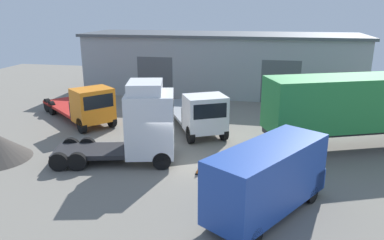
# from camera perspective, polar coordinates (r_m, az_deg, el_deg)

# --- Properties ---
(ground_plane) EXTENTS (60.00, 60.00, 0.00)m
(ground_plane) POSITION_cam_1_polar(r_m,az_deg,el_deg) (19.61, -2.12, -6.59)
(ground_plane) COLOR slate
(warehouse_building) EXTENTS (25.14, 7.01, 5.48)m
(warehouse_building) POSITION_cam_1_polar(r_m,az_deg,el_deg) (35.35, 4.39, 8.62)
(warehouse_building) COLOR #93999E
(warehouse_building) RESTS_ON ground_plane
(tractor_unit_white) EXTENTS (6.56, 3.86, 4.25)m
(tractor_unit_white) POSITION_cam_1_polar(r_m,az_deg,el_deg) (19.38, -7.60, -0.70)
(tractor_unit_white) COLOR silver
(tractor_unit_white) RESTS_ON ground_plane
(container_trailer_green) EXTENTS (11.22, 6.47, 4.21)m
(container_trailer_green) POSITION_cam_1_polar(r_m,az_deg,el_deg) (22.86, 24.85, 2.29)
(container_trailer_green) COLOR #28843D
(container_trailer_green) RESTS_ON ground_plane
(flatbed_truck_white) EXTENTS (5.96, 8.52, 2.73)m
(flatbed_truck_white) POSITION_cam_1_polar(r_m,az_deg,el_deg) (23.91, 1.01, 1.10)
(flatbed_truck_white) COLOR silver
(flatbed_truck_white) RESTS_ON ground_plane
(flatbed_truck_orange) EXTENTS (7.43, 6.79, 2.72)m
(flatbed_truck_orange) POSITION_cam_1_polar(r_m,az_deg,el_deg) (26.56, -15.86, 2.07)
(flatbed_truck_orange) COLOR orange
(flatbed_truck_orange) RESTS_ON ground_plane
(delivery_van_blue) EXTENTS (4.81, 5.98, 2.81)m
(delivery_van_blue) POSITION_cam_1_polar(r_m,az_deg,el_deg) (14.89, 11.76, -8.48)
(delivery_van_blue) COLOR #2347A3
(delivery_van_blue) RESTS_ON ground_plane
(traffic_cone) EXTENTS (0.40, 0.40, 0.55)m
(traffic_cone) POSITION_cam_1_polar(r_m,az_deg,el_deg) (18.34, 1.17, -7.44)
(traffic_cone) COLOR black
(traffic_cone) RESTS_ON ground_plane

